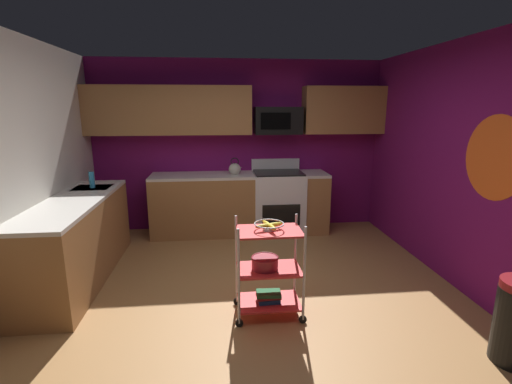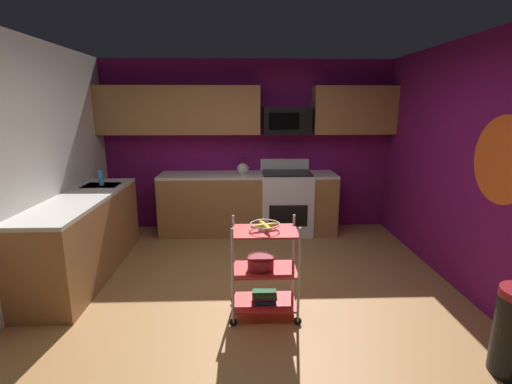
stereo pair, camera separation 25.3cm
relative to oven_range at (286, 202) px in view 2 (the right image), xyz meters
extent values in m
cube|color=#A87542|center=(-0.58, -2.10, -0.50)|extent=(4.40, 4.80, 0.04)
cube|color=#6B1156|center=(-0.58, 0.33, 0.82)|extent=(4.52, 0.06, 2.60)
cube|color=silver|center=(-2.81, -2.10, 0.82)|extent=(0.06, 4.80, 2.60)
cube|color=#6B1156|center=(1.65, -2.10, 0.82)|extent=(0.06, 4.80, 2.60)
cylinder|color=#E5591E|center=(1.62, -2.33, 0.97)|extent=(0.00, 0.79, 0.79)
cube|color=#9E6B3D|center=(-0.58, 0.00, -0.04)|extent=(2.65, 0.60, 0.88)
cube|color=silver|center=(-0.58, 0.00, 0.42)|extent=(2.65, 0.60, 0.04)
cube|color=#9E6B3D|center=(-2.48, -1.39, -0.04)|extent=(0.60, 2.17, 0.88)
cube|color=silver|center=(-2.48, -1.39, 0.42)|extent=(0.60, 2.17, 0.04)
cube|color=#B7BABC|center=(-2.48, -0.75, 0.36)|extent=(0.44, 0.36, 0.16)
cube|color=white|center=(0.00, 0.00, -0.02)|extent=(0.76, 0.64, 0.92)
cube|color=black|center=(0.00, -0.33, -0.13)|extent=(0.56, 0.01, 0.32)
cube|color=white|center=(0.00, 0.29, 0.53)|extent=(0.76, 0.06, 0.18)
cube|color=black|center=(0.00, 0.00, 0.45)|extent=(0.72, 0.60, 0.02)
cube|color=#9E6B3D|center=(-1.59, 0.13, 1.37)|extent=(2.38, 0.33, 0.70)
cube|color=#9E6B3D|center=(1.01, 0.13, 1.37)|extent=(1.22, 0.33, 0.70)
cube|color=black|center=(0.00, 0.11, 1.22)|extent=(0.70, 0.38, 0.40)
cube|color=black|center=(-0.06, -0.09, 1.22)|extent=(0.44, 0.01, 0.24)
cylinder|color=silver|center=(-0.75, -2.53, 0.00)|extent=(0.02, 0.02, 0.88)
cylinder|color=black|center=(-0.75, -2.53, -0.44)|extent=(0.07, 0.02, 0.07)
cylinder|color=silver|center=(-0.17, -2.53, 0.00)|extent=(0.02, 0.02, 0.88)
cylinder|color=black|center=(-0.17, -2.53, -0.44)|extent=(0.07, 0.02, 0.07)
cylinder|color=silver|center=(-0.75, -2.15, 0.00)|extent=(0.02, 0.02, 0.88)
cylinder|color=black|center=(-0.75, -2.15, -0.44)|extent=(0.07, 0.02, 0.07)
cylinder|color=silver|center=(-0.17, -2.15, 0.00)|extent=(0.02, 0.02, 0.88)
cylinder|color=black|center=(-0.17, -2.15, -0.44)|extent=(0.07, 0.02, 0.07)
cube|color=red|center=(-0.46, -2.34, -0.36)|extent=(0.58, 0.38, 0.02)
cube|color=red|center=(-0.46, -2.34, -0.03)|extent=(0.58, 0.38, 0.02)
cube|color=red|center=(-0.46, -2.34, 0.34)|extent=(0.58, 0.38, 0.02)
torus|color=silver|center=(-0.46, -2.34, 0.41)|extent=(0.27, 0.27, 0.01)
cylinder|color=silver|center=(-0.46, -2.34, 0.36)|extent=(0.12, 0.12, 0.02)
ellipsoid|color=yellow|center=(-0.41, -2.32, 0.40)|extent=(0.17, 0.09, 0.04)
ellipsoid|color=yellow|center=(-0.48, -2.29, 0.40)|extent=(0.09, 0.17, 0.04)
ellipsoid|color=yellow|center=(-0.51, -2.35, 0.40)|extent=(0.17, 0.09, 0.04)
ellipsoid|color=yellow|center=(-0.45, -2.39, 0.40)|extent=(0.09, 0.17, 0.04)
cylinder|color=maroon|center=(-0.50, -2.34, 0.04)|extent=(0.24, 0.24, 0.11)
torus|color=maroon|center=(-0.50, -2.34, 0.09)|extent=(0.25, 0.25, 0.01)
cube|color=#1E4C8C|center=(-0.46, -2.34, -0.33)|extent=(0.21, 0.17, 0.04)
cube|color=#B22626|center=(-0.46, -2.34, -0.30)|extent=(0.23, 0.14, 0.02)
cube|color=#26723F|center=(-0.46, -2.34, -0.27)|extent=(0.23, 0.16, 0.03)
sphere|color=beige|center=(-0.66, 0.00, 0.51)|extent=(0.18, 0.18, 0.18)
sphere|color=black|center=(-0.66, 0.00, 0.60)|extent=(0.03, 0.03, 0.03)
cone|color=beige|center=(-0.58, 0.00, 0.53)|extent=(0.09, 0.04, 0.06)
torus|color=black|center=(-0.66, 0.00, 0.63)|extent=(0.12, 0.01, 0.12)
cylinder|color=#2D8CBF|center=(-2.47, -0.77, 0.54)|extent=(0.06, 0.06, 0.20)
camera|label=1|loc=(-0.90, -5.44, 1.43)|focal=25.85mm
camera|label=2|loc=(-0.65, -5.46, 1.43)|focal=25.85mm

